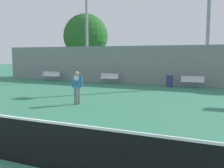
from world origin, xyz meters
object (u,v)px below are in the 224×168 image
object	(u,v)px
tennis_player	(77,86)
bench_adjacent_court	(51,75)
tree_dark_dense	(86,36)
trash_bin	(170,81)
light_pole_near_left	(209,16)
tennis_net	(24,141)
bench_courtside_far	(109,77)
light_pole_far_right	(87,15)
bench_courtside_near	(192,80)

from	to	relation	value
tennis_player	bench_adjacent_court	distance (m)	12.63
tree_dark_dense	trash_bin	bearing A→B (deg)	-32.34
light_pole_near_left	trash_bin	size ratio (longest dim) A/B	10.64
tennis_net	bench_adjacent_court	world-z (taller)	tennis_net
tennis_player	bench_courtside_far	distance (m)	9.54
tennis_net	tree_dark_dense	xyz separation A→B (m)	(-11.55, 23.07, 4.12)
tennis_net	bench_courtside_far	xyz separation A→B (m)	(-5.23, 15.97, 0.00)
bench_adjacent_court	tennis_net	bearing A→B (deg)	-54.49
trash_bin	bench_courtside_far	bearing A→B (deg)	177.65
bench_adjacent_court	trash_bin	bearing A→B (deg)	-1.08
bench_adjacent_court	light_pole_near_left	bearing A→B (deg)	4.90
bench_courtside_far	light_pole_near_left	world-z (taller)	light_pole_near_left
bench_adjacent_court	light_pole_far_right	bearing A→B (deg)	22.98
tennis_net	bench_courtside_near	size ratio (longest dim) A/B	6.05
tennis_net	bench_courtside_near	xyz separation A→B (m)	(1.68, 15.97, 0.00)
trash_bin	tree_dark_dense	distance (m)	14.32
tennis_player	trash_bin	size ratio (longest dim) A/B	1.86
bench_courtside_near	bench_courtside_far	world-z (taller)	same
light_pole_far_right	tennis_player	bearing A→B (deg)	-63.03
bench_courtside_far	bench_courtside_near	bearing A→B (deg)	0.00
bench_adjacent_court	light_pole_far_right	distance (m)	6.58
bench_courtside_near	light_pole_near_left	size ratio (longest dim) A/B	0.18
bench_courtside_far	bench_adjacent_court	world-z (taller)	same
tennis_net	bench_courtside_far	bearing A→B (deg)	108.13
bench_courtside_near	tree_dark_dense	xyz separation A→B (m)	(-13.23, 7.11, 4.11)
bench_adjacent_court	tree_dark_dense	distance (m)	8.21
trash_bin	light_pole_far_right	bearing A→B (deg)	168.99
bench_courtside_far	tree_dark_dense	size ratio (longest dim) A/B	0.23
bench_courtside_far	light_pole_far_right	size ratio (longest dim) A/B	0.16
tennis_net	light_pole_far_right	bearing A→B (deg)	115.19
tennis_player	tree_dark_dense	xyz separation A→B (m)	(-8.78, 16.32, 3.73)
bench_adjacent_court	tree_dark_dense	size ratio (longest dim) A/B	0.26
bench_courtside_far	trash_bin	distance (m)	5.25
light_pole_far_right	trash_bin	distance (m)	10.07
light_pole_near_left	light_pole_far_right	world-z (taller)	light_pole_far_right
bench_courtside_near	light_pole_far_right	bearing A→B (deg)	172.05
tree_dark_dense	bench_adjacent_court	bearing A→B (deg)	-88.74
tennis_player	light_pole_near_left	bearing A→B (deg)	38.58
light_pole_near_left	trash_bin	distance (m)	5.79
bench_adjacent_court	light_pole_far_right	size ratio (longest dim) A/B	0.18
tennis_player	trash_bin	distance (m)	9.43
bench_courtside_near	bench_adjacent_court	world-z (taller)	same
trash_bin	tree_dark_dense	bearing A→B (deg)	147.66
bench_courtside_near	trash_bin	distance (m)	1.68
bench_adjacent_court	tree_dark_dense	xyz separation A→B (m)	(-0.16, 7.10, 4.11)
light_pole_near_left	light_pole_far_right	xyz separation A→B (m)	(-10.72, 0.18, 0.67)
tennis_player	bench_courtside_near	bearing A→B (deg)	39.95
bench_courtside_near	tennis_player	bearing A→B (deg)	-115.76
tennis_net	trash_bin	world-z (taller)	tennis_net
bench_adjacent_court	light_pole_near_left	size ratio (longest dim) A/B	0.20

